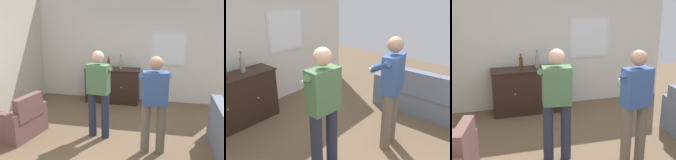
% 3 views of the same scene
% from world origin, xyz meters
% --- Properties ---
extents(wall_back_with_window, '(5.20, 0.15, 2.80)m').
position_xyz_m(wall_back_with_window, '(0.02, 2.66, 1.40)').
color(wall_back_with_window, silver).
rests_on(wall_back_with_window, ground).
extents(sideboard_cabinet, '(1.42, 0.49, 0.91)m').
position_xyz_m(sideboard_cabinet, '(-0.51, 2.30, 0.46)').
color(sideboard_cabinet, black).
rests_on(sideboard_cabinet, ground).
extents(bottle_wine_green, '(0.07, 0.07, 0.30)m').
position_xyz_m(bottle_wine_green, '(-0.62, 2.33, 1.04)').
color(bottle_wine_green, '#593314').
rests_on(bottle_wine_green, sideboard_cabinet).
extents(bottle_liquor_amber, '(0.08, 0.08, 0.36)m').
position_xyz_m(bottle_liquor_amber, '(-0.29, 2.32, 1.05)').
color(bottle_liquor_amber, gray).
rests_on(bottle_liquor_amber, sideboard_cabinet).
extents(person_standing_left, '(0.55, 0.49, 1.68)m').
position_xyz_m(person_standing_left, '(-0.38, 0.39, 0.94)').
color(person_standing_left, '#282D42').
rests_on(person_standing_left, ground).
extents(person_standing_right, '(0.55, 0.51, 1.68)m').
position_xyz_m(person_standing_right, '(0.66, 0.03, 0.94)').
color(person_standing_right, '#6B6051').
rests_on(person_standing_right, ground).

